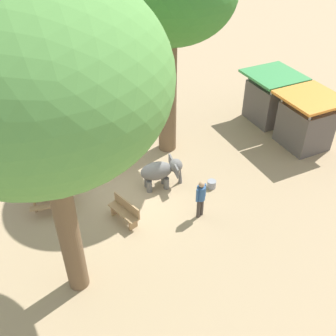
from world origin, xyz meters
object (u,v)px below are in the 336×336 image
Objects in this scene: wooden_bench at (125,211)px; picnic_table_far at (50,192)px; picnic_table_near at (105,150)px; feed_bucket at (212,184)px; shade_tree_secondary at (34,76)px; market_stall_green at (270,100)px; person_handler at (201,196)px; market_stall_orange at (305,123)px; elephant at (161,171)px.

picnic_table_far is at bearing 29.72° from wooden_bench.
picnic_table_near reaches higher than feed_bucket.
market_stall_green is (-5.74, 11.63, -5.82)m from shade_tree_secondary.
wooden_bench is at bearing 50.10° from person_handler.
picnic_table_near is 5.41× the size of feed_bucket.
wooden_bench is 0.81× the size of picnic_table_far.
picnic_table_near is (-4.90, -2.05, -0.36)m from person_handler.
market_stall_orange reaches higher than picnic_table_far.
market_stall_orange is at bearing -171.73° from picnic_table_far.
shade_tree_secondary is (1.01, -4.92, 6.01)m from person_handler.
market_stall_green is at bearing 180.00° from market_stall_orange.
shade_tree_secondary reaches higher than person_handler.
picnic_table_near is at bearing -107.50° from market_stall_orange.
person_handler is 0.90× the size of picnic_table_far.
market_stall_orange reaches higher than elephant.
picnic_table_far is 11.69m from market_stall_green.
picnic_table_near is 0.77× the size of market_stall_orange.
wooden_bench reaches higher than feed_bucket.
wooden_bench is (1.20, -2.02, -0.31)m from elephant.
picnic_table_far is at bearing 38.79° from person_handler.
shade_tree_secondary is at bearing -74.87° from market_stall_orange.
feed_bucket is (-0.24, 3.85, -0.31)m from wooden_bench.
picnic_table_near is 9.21m from market_stall_orange.
market_stall_green is (0.16, 8.76, 0.55)m from picnic_table_near.
market_stall_orange is (-3.14, 11.63, -5.82)m from shade_tree_secondary.
shade_tree_secondary is at bearing 82.68° from person_handler.
elephant is at bearing -4.10° from person_handler.
elephant is 7.73m from market_stall_green.
wooden_bench is 3.06m from picnic_table_far.
market_stall_green reaches higher than elephant.
picnic_table_near is (-5.91, 2.86, -6.37)m from shade_tree_secondary.
market_stall_orange reaches higher than feed_bucket.
person_handler is at bearing -72.34° from market_stall_orange.
shade_tree_secondary reaches higher than feed_bucket.
shade_tree_secondary is 13.38m from market_stall_orange.
picnic_table_near is at bearing -133.85° from picnic_table_far.
wooden_bench is 10.05m from market_stall_green.
market_stall_orange reaches higher than wooden_bench.
person_handler is 0.64× the size of market_stall_green.
shade_tree_secondary is 9.15m from picnic_table_near.
shade_tree_secondary reaches higher than market_stall_orange.
market_stall_green is at bearing -158.95° from picnic_table_near.
picnic_table_far is at bearing -94.60° from market_stall_orange.
person_handler is at bearing -45.47° from feed_bucket.
market_stall_orange is at bearing 99.36° from feed_bucket.
market_stall_green and market_stall_orange have the same top height.
feed_bucket is (0.90, -5.45, -0.98)m from market_stall_orange.
shade_tree_secondary reaches higher than wooden_bench.
person_handler is 7.04m from market_stall_orange.
elephant is 7.30m from market_stall_orange.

